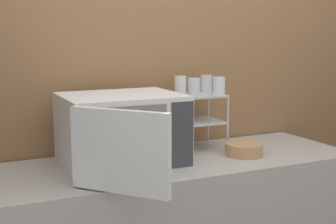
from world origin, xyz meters
TOP-DOWN VIEW (x-y plane):
  - wall_back at (0.00, 0.66)m, footprint 8.00×0.06m
  - microwave at (-0.26, 0.31)m, footprint 0.56×0.76m
  - dish_rack at (0.23, 0.47)m, footprint 0.24×0.21m
  - glass_front_left at (0.16, 0.40)m, footprint 0.06×0.06m
  - glass_back_right at (0.31, 0.53)m, footprint 0.06×0.06m
  - glass_front_right at (0.31, 0.40)m, footprint 0.06×0.06m
  - glass_back_left at (0.15, 0.54)m, footprint 0.06×0.06m
  - bowl at (0.37, 0.25)m, footprint 0.19×0.19m

SIDE VIEW (x-z plane):
  - bowl at x=0.37m, z-range 0.94..1.00m
  - microwave at x=-0.26m, z-range 0.94..1.27m
  - dish_rack at x=0.23m, z-range 1.00..1.30m
  - glass_front_left at x=0.16m, z-range 1.23..1.33m
  - glass_back_right at x=0.31m, z-range 1.23..1.33m
  - glass_front_right at x=0.31m, z-range 1.23..1.33m
  - glass_back_left at x=0.15m, z-range 1.23..1.33m
  - wall_back at x=0.00m, z-range 0.00..2.60m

